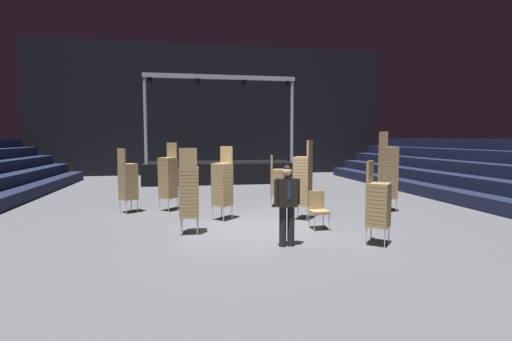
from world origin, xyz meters
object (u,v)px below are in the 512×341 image
at_px(chair_stack_front_left, 388,172).
at_px(chair_stack_mid_left, 303,180).
at_px(chair_stack_rear_centre, 168,177).
at_px(chair_stack_rear_left, 222,183).
at_px(man_with_tie, 287,201).
at_px(chair_stack_front_right, 128,181).
at_px(chair_stack_aisle_left, 378,203).
at_px(loose_chair_near_man, 318,208).
at_px(chair_stack_mid_right, 189,191).
at_px(chair_stack_rear_right, 277,181).
at_px(stage_riser, 219,170).

xyz_separation_m(chair_stack_front_left, chair_stack_mid_left, (-2.95, -0.67, -0.13)).
bearing_deg(chair_stack_rear_centre, chair_stack_rear_left, 174.28).
relative_size(man_with_tie, chair_stack_mid_left, 0.77).
xyz_separation_m(chair_stack_front_left, chair_stack_front_right, (-7.90, 1.23, -0.25)).
bearing_deg(chair_stack_front_right, chair_stack_aisle_left, 13.94).
relative_size(chair_stack_front_right, loose_chair_near_man, 2.08).
relative_size(chair_stack_front_left, chair_stack_rear_left, 1.21).
height_order(man_with_tie, chair_stack_front_left, chair_stack_front_left).
bearing_deg(chair_stack_front_right, chair_stack_rear_centre, 58.92).
relative_size(chair_stack_rear_centre, loose_chair_near_man, 2.26).
distance_m(chair_stack_mid_right, chair_stack_rear_centre, 3.16).
bearing_deg(chair_stack_mid_left, chair_stack_rear_right, 41.22).
bearing_deg(chair_stack_aisle_left, chair_stack_mid_left, -122.92).
height_order(chair_stack_front_left, chair_stack_mid_left, chair_stack_front_left).
bearing_deg(chair_stack_rear_right, man_with_tie, -0.98).
height_order(chair_stack_mid_right, chair_stack_rear_left, same).
height_order(man_with_tie, chair_stack_aisle_left, chair_stack_aisle_left).
distance_m(stage_riser, chair_stack_rear_centre, 8.02).
bearing_deg(chair_stack_mid_left, stage_riser, 43.55).
distance_m(chair_stack_front_right, chair_stack_rear_left, 3.15).
xyz_separation_m(man_with_tie, chair_stack_front_left, (4.09, 3.22, 0.27)).
relative_size(stage_riser, chair_stack_mid_right, 3.70).
bearing_deg(chair_stack_front_left, chair_stack_rear_left, -90.10).
height_order(chair_stack_front_left, chair_stack_aisle_left, chair_stack_front_left).
relative_size(stage_riser, loose_chair_near_man, 8.03).
xyz_separation_m(chair_stack_rear_left, chair_stack_rear_right, (1.99, 1.77, -0.17)).
xyz_separation_m(stage_riser, chair_stack_aisle_left, (2.25, -12.50, 0.30)).
relative_size(chair_stack_front_left, chair_stack_aisle_left, 1.38).
relative_size(stage_riser, chair_stack_front_right, 3.86).
bearing_deg(chair_stack_front_right, loose_chair_near_man, 21.80).
xyz_separation_m(chair_stack_mid_left, chair_stack_rear_left, (-2.22, 0.34, -0.08)).
bearing_deg(chair_stack_mid_right, chair_stack_front_left, 20.03).
relative_size(chair_stack_front_left, chair_stack_rear_centre, 1.16).
xyz_separation_m(chair_stack_rear_centre, loose_chair_near_man, (3.79, -3.18, -0.53)).
relative_size(chair_stack_mid_right, chair_stack_rear_left, 1.00).
height_order(stage_riser, chair_stack_aisle_left, stage_riser).
bearing_deg(chair_stack_aisle_left, chair_stack_rear_left, -94.87).
xyz_separation_m(stage_riser, chair_stack_front_left, (4.42, -9.03, 0.64)).
bearing_deg(chair_stack_mid_left, chair_stack_mid_right, 143.82).
bearing_deg(chair_stack_rear_centre, chair_stack_front_right, 47.39).
distance_m(chair_stack_front_right, chair_stack_rear_centre, 1.21).
xyz_separation_m(man_with_tie, chair_stack_front_right, (-3.81, 4.45, 0.02)).
distance_m(chair_stack_mid_left, chair_stack_rear_right, 2.14).
distance_m(chair_stack_front_right, chair_stack_rear_right, 4.72).
relative_size(chair_stack_rear_left, chair_stack_aisle_left, 1.14).
bearing_deg(man_with_tie, chair_stack_rear_right, -104.66).
xyz_separation_m(chair_stack_mid_left, chair_stack_mid_right, (-3.15, -1.08, -0.08)).
height_order(chair_stack_mid_left, chair_stack_rear_centre, chair_stack_mid_left).
xyz_separation_m(chair_stack_rear_right, chair_stack_rear_centre, (-3.52, -0.09, 0.21)).
height_order(chair_stack_front_right, chair_stack_aisle_left, chair_stack_front_right).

